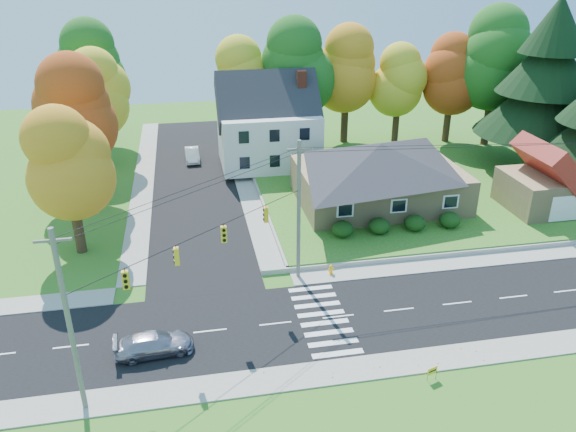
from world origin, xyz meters
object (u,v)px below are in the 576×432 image
Objects in this scene: ranch_house at (379,172)px; white_car at (192,155)px; silver_sedan at (154,344)px; fire_hydrant at (331,270)px.

ranch_house is 3.47× the size of white_car.
white_car is (3.25, 33.24, 0.05)m from silver_sedan.
ranch_house is at bearing -52.15° from silver_sedan.
silver_sedan reaches higher than fire_hydrant.
ranch_house is at bearing -46.02° from white_car.
fire_hydrant is at bearing -73.13° from white_car.
white_car is (-15.95, 15.74, -2.55)m from ranch_house.
silver_sedan is at bearing -137.66° from ranch_house.
ranch_house is 3.30× the size of silver_sedan.
silver_sedan is 1.05× the size of white_car.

